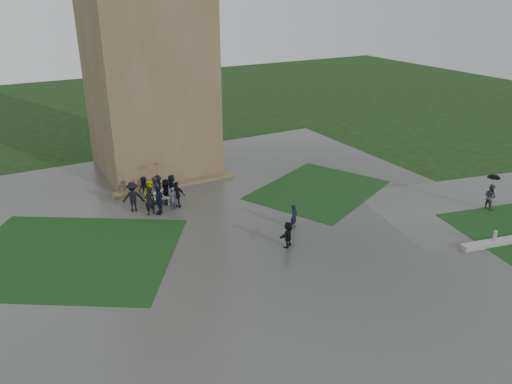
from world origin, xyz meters
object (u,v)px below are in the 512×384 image
pedestrian_mid (294,216)px  bench (158,197)px  tower (147,51)px  pedestrian_path (491,189)px  pedestrian_near (288,234)px

pedestrian_mid → bench: bearing=98.5°
tower → bench: tower is taller
tower → pedestrian_path: tower is taller
pedestrian_path → pedestrian_near: bearing=171.8°
pedestrian_mid → pedestrian_near: size_ratio=1.00×
pedestrian_mid → tower: bearing=73.8°
tower → pedestrian_mid: 16.76m
bench → pedestrian_near: 9.97m
tower → pedestrian_path: bearing=-47.7°
pedestrian_mid → pedestrian_path: size_ratio=0.63×
bench → pedestrian_path: size_ratio=0.75×
bench → pedestrian_near: (4.39, -8.95, 0.24)m
pedestrian_mid → pedestrian_path: bearing=-48.1°
tower → bench: bearing=-107.5°
pedestrian_mid → pedestrian_path: 13.06m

